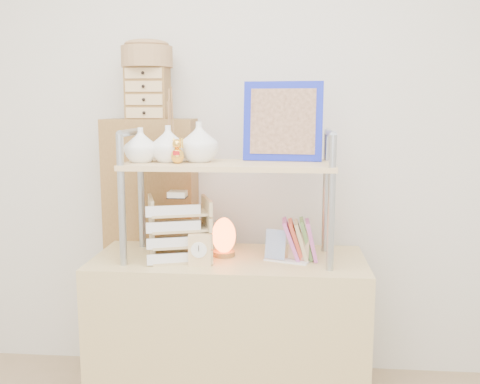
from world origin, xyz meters
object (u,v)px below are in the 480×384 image
Objects in this scene: desk at (229,337)px; salt_lamp at (224,236)px; letter_tray at (178,232)px; cabinet at (153,250)px.

salt_lamp is at bearing 137.76° from desk.
letter_tray is (-0.22, -0.04, 0.50)m from desk.
desk is at bearing 9.84° from letter_tray.
cabinet is at bearing 139.87° from salt_lamp.
letter_tray is 1.74× the size of salt_lamp.
desk is 0.54m from letter_tray.
cabinet is at bearing 139.74° from desk.
desk is 3.96× the size of letter_tray.
cabinet is 0.50m from letter_tray.
letter_tray is 0.20m from salt_lamp.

